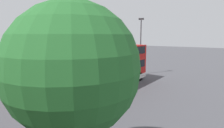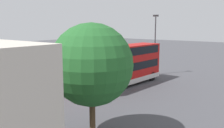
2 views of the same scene
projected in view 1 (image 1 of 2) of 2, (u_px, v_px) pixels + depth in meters
The scene contains 9 objects.
ground_plane at pixel (121, 67), 32.84m from camera, with size 140.00×140.00×0.00m, color #47474C.
bus_double_decker_near_end at pixel (112, 66), 19.75m from camera, with size 3.23×11.91×4.55m.
bus_single_deck_second at pixel (90, 69), 22.32m from camera, with size 3.13×10.46×2.95m.
bus_single_deck_third at pixel (65, 67), 23.89m from camera, with size 3.16×10.40×2.95m.
bus_single_deck_fourth at pixel (47, 64), 25.90m from camera, with size 3.30×11.88×2.95m.
car_hatchback_silver at pixel (85, 61), 36.28m from camera, with size 2.97×4.42×1.43m.
lamp_post_tall at pixel (141, 42), 26.11m from camera, with size 0.70×0.30×8.19m.
waste_bin_yellow at pixel (124, 63), 35.34m from camera, with size 0.60×0.60×0.95m, color #333338.
tree_rightmost at pixel (74, 69), 6.64m from camera, with size 4.95×4.95×7.00m.
Camera 1 is at (-16.37, 27.95, 5.72)m, focal length 28.85 mm.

